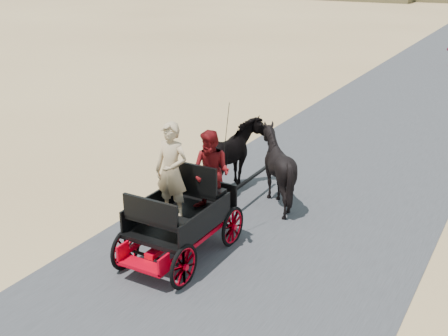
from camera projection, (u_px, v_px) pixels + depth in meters
The scene contains 7 objects.
ground at pixel (280, 224), 11.67m from camera, with size 140.00×140.00×0.00m, color tan.
road at pixel (280, 224), 11.67m from camera, with size 6.00×140.00×0.01m, color #38383A.
carriage at pixel (181, 237), 10.37m from camera, with size 1.30×2.40×0.72m, color black, non-canonical shape.
horse_left at pixel (233, 159), 12.89m from camera, with size 0.91×2.01×1.70m, color black.
horse_right at pixel (277, 168), 12.38m from camera, with size 1.37×1.54×1.70m, color black.
driver_man at pixel (172, 171), 10.06m from camera, with size 0.66×0.43×1.80m, color tan.
passenger_woman at pixel (211, 172), 10.31m from camera, with size 0.77×0.60×1.58m, color #660C0F.
Camera 1 is at (4.18, -9.68, 5.28)m, focal length 45.00 mm.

